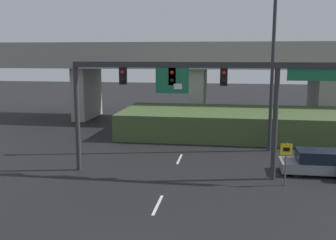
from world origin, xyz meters
TOP-DOWN VIEW (x-y plane):
  - lane_markings at (0.00, 13.90)m, footprint 0.14×34.27m
  - signal_gantry at (1.23, 10.59)m, footprint 15.12×0.44m
  - speed_limit_sign at (6.09, 9.56)m, footprint 0.60×0.11m
  - highway_light_pole_near at (6.00, 17.08)m, footprint 0.70×0.36m
  - overpass_bridge at (0.00, 29.04)m, footprint 41.94×7.08m
  - grass_embankment at (3.88, 22.24)m, footprint 19.42×8.19m
  - parked_sedan_near_right at (8.36, 11.97)m, footprint 4.58×1.86m

SIDE VIEW (x-z plane):
  - lane_markings at x=0.00m, z-range 0.00..0.01m
  - parked_sedan_near_right at x=8.36m, z-range -0.05..1.33m
  - grass_embankment at x=3.88m, z-range 0.00..2.09m
  - speed_limit_sign at x=6.09m, z-range 0.35..2.66m
  - signal_gantry at x=1.23m, z-range 1.95..8.33m
  - overpass_bridge at x=0.00m, z-range 1.55..9.42m
  - highway_light_pole_near at x=6.00m, z-range 0.38..15.78m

